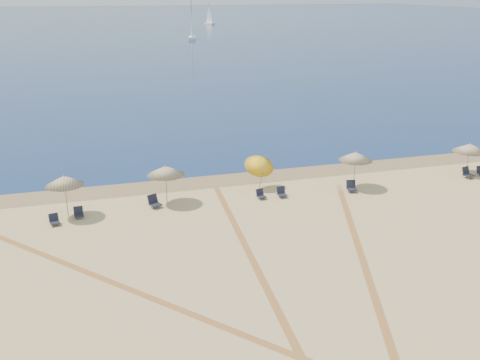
{
  "coord_description": "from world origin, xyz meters",
  "views": [
    {
      "loc": [
        -8.67,
        -9.96,
        12.3
      ],
      "look_at": [
        0.0,
        20.0,
        1.3
      ],
      "focal_mm": 40.8,
      "sensor_mm": 36.0,
      "label": 1
    }
  ],
  "objects_px": {
    "umbrella_2": "(166,171)",
    "umbrella_4": "(356,156)",
    "sailboat_1": "(209,17)",
    "chair_3": "(79,213)",
    "umbrella_3": "(260,163)",
    "umbrella_5": "(470,148)",
    "chair_5": "(261,195)",
    "chair_6": "(282,193)",
    "chair_7": "(351,187)",
    "umbrella_1": "(64,181)",
    "chair_8": "(467,173)",
    "sailboat_0": "(192,27)",
    "chair_2": "(54,220)",
    "chair_4": "(154,202)"
  },
  "relations": [
    {
      "from": "chair_6",
      "to": "umbrella_4",
      "type": "bearing_deg",
      "value": 0.8
    },
    {
      "from": "umbrella_2",
      "to": "chair_5",
      "type": "height_order",
      "value": "umbrella_2"
    },
    {
      "from": "chair_7",
      "to": "chair_6",
      "type": "bearing_deg",
      "value": -171.98
    },
    {
      "from": "umbrella_1",
      "to": "chair_5",
      "type": "height_order",
      "value": "umbrella_1"
    },
    {
      "from": "chair_6",
      "to": "sailboat_1",
      "type": "height_order",
      "value": "sailboat_1"
    },
    {
      "from": "umbrella_5",
      "to": "chair_5",
      "type": "relative_size",
      "value": 3.46
    },
    {
      "from": "umbrella_2",
      "to": "umbrella_5",
      "type": "height_order",
      "value": "umbrella_2"
    },
    {
      "from": "chair_8",
      "to": "sailboat_1",
      "type": "relative_size",
      "value": 0.1
    },
    {
      "from": "chair_8",
      "to": "umbrella_1",
      "type": "bearing_deg",
      "value": 166.42
    },
    {
      "from": "sailboat_0",
      "to": "sailboat_1",
      "type": "relative_size",
      "value": 1.26
    },
    {
      "from": "umbrella_4",
      "to": "chair_4",
      "type": "distance_m",
      "value": 13.06
    },
    {
      "from": "chair_6",
      "to": "sailboat_1",
      "type": "distance_m",
      "value": 172.72
    },
    {
      "from": "umbrella_2",
      "to": "umbrella_3",
      "type": "relative_size",
      "value": 0.98
    },
    {
      "from": "chair_3",
      "to": "chair_7",
      "type": "xyz_separation_m",
      "value": [
        16.82,
        -0.47,
        0.04
      ]
    },
    {
      "from": "umbrella_1",
      "to": "umbrella_3",
      "type": "relative_size",
      "value": 1.01
    },
    {
      "from": "chair_4",
      "to": "chair_6",
      "type": "xyz_separation_m",
      "value": [
        7.87,
        -0.52,
        -0.05
      ]
    },
    {
      "from": "umbrella_3",
      "to": "sailboat_0",
      "type": "xyz_separation_m",
      "value": [
        17.47,
        108.88,
        1.25
      ]
    },
    {
      "from": "umbrella_2",
      "to": "chair_7",
      "type": "height_order",
      "value": "umbrella_2"
    },
    {
      "from": "umbrella_4",
      "to": "sailboat_1",
      "type": "distance_m",
      "value": 171.56
    },
    {
      "from": "chair_7",
      "to": "umbrella_1",
      "type": "bearing_deg",
      "value": -170.49
    },
    {
      "from": "umbrella_2",
      "to": "sailboat_1",
      "type": "xyz_separation_m",
      "value": [
        41.76,
        168.28,
        0.3
      ]
    },
    {
      "from": "chair_3",
      "to": "sailboat_1",
      "type": "distance_m",
      "value": 175.44
    },
    {
      "from": "umbrella_4",
      "to": "chair_2",
      "type": "distance_m",
      "value": 18.66
    },
    {
      "from": "umbrella_2",
      "to": "chair_7",
      "type": "distance_m",
      "value": 11.86
    },
    {
      "from": "chair_2",
      "to": "chair_7",
      "type": "height_order",
      "value": "chair_7"
    },
    {
      "from": "umbrella_5",
      "to": "umbrella_2",
      "type": "bearing_deg",
      "value": 179.0
    },
    {
      "from": "umbrella_4",
      "to": "chair_5",
      "type": "xyz_separation_m",
      "value": [
        -6.4,
        -0.12,
        -1.9
      ]
    },
    {
      "from": "umbrella_4",
      "to": "chair_7",
      "type": "relative_size",
      "value": 3.15
    },
    {
      "from": "chair_8",
      "to": "umbrella_3",
      "type": "bearing_deg",
      "value": 160.36
    },
    {
      "from": "chair_3",
      "to": "chair_7",
      "type": "bearing_deg",
      "value": -5.54
    },
    {
      "from": "chair_3",
      "to": "umbrella_3",
      "type": "bearing_deg",
      "value": 4.08
    },
    {
      "from": "chair_5",
      "to": "umbrella_5",
      "type": "bearing_deg",
      "value": -10.59
    },
    {
      "from": "umbrella_5",
      "to": "sailboat_1",
      "type": "distance_m",
      "value": 169.92
    },
    {
      "from": "umbrella_2",
      "to": "chair_3",
      "type": "bearing_deg",
      "value": -171.63
    },
    {
      "from": "chair_4",
      "to": "sailboat_1",
      "type": "height_order",
      "value": "sailboat_1"
    },
    {
      "from": "umbrella_2",
      "to": "umbrella_4",
      "type": "relative_size",
      "value": 0.97
    },
    {
      "from": "umbrella_2",
      "to": "chair_8",
      "type": "xyz_separation_m",
      "value": [
        20.56,
        -1.0,
        -1.77
      ]
    },
    {
      "from": "umbrella_4",
      "to": "chair_8",
      "type": "height_order",
      "value": "umbrella_4"
    },
    {
      "from": "umbrella_1",
      "to": "chair_3",
      "type": "relative_size",
      "value": 3.93
    },
    {
      "from": "sailboat_0",
      "to": "chair_5",
      "type": "bearing_deg",
      "value": -87.54
    },
    {
      "from": "umbrella_1",
      "to": "chair_4",
      "type": "bearing_deg",
      "value": 0.89
    },
    {
      "from": "umbrella_5",
      "to": "chair_8",
      "type": "bearing_deg",
      "value": -124.16
    },
    {
      "from": "umbrella_2",
      "to": "chair_4",
      "type": "height_order",
      "value": "umbrella_2"
    },
    {
      "from": "sailboat_1",
      "to": "chair_5",
      "type": "bearing_deg",
      "value": -120.41
    },
    {
      "from": "chair_3",
      "to": "sailboat_1",
      "type": "xyz_separation_m",
      "value": [
        46.91,
        169.03,
        2.11
      ]
    },
    {
      "from": "chair_2",
      "to": "chair_4",
      "type": "relative_size",
      "value": 0.77
    },
    {
      "from": "umbrella_3",
      "to": "umbrella_4",
      "type": "xyz_separation_m",
      "value": [
        5.95,
        -1.53,
        0.4
      ]
    },
    {
      "from": "sailboat_1",
      "to": "chair_3",
      "type": "bearing_deg",
      "value": -123.88
    },
    {
      "from": "chair_4",
      "to": "sailboat_0",
      "type": "bearing_deg",
      "value": 54.36
    },
    {
      "from": "umbrella_2",
      "to": "chair_6",
      "type": "xyz_separation_m",
      "value": [
        7.04,
        -0.9,
        -1.81
      ]
    }
  ]
}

